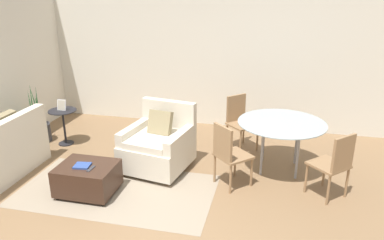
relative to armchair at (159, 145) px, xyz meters
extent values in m
plane|color=brown|center=(0.24, -1.65, -0.37)|extent=(20.00, 20.00, 0.00)
cube|color=silver|center=(0.24, 2.06, 1.01)|extent=(12.00, 0.06, 2.75)
cube|color=gray|center=(-0.35, -0.78, -0.36)|extent=(2.61, 1.44, 0.00)
cube|color=brown|center=(-0.35, -1.29, -0.36)|extent=(2.56, 0.05, 0.00)
cube|color=brown|center=(-0.35, -1.09, -0.36)|extent=(2.56, 0.05, 0.00)
cube|color=brown|center=(-0.35, -0.88, -0.36)|extent=(2.56, 0.05, 0.00)
cube|color=brown|center=(-0.35, -0.68, -0.36)|extent=(2.56, 0.05, 0.00)
cube|color=brown|center=(-0.35, -0.47, -0.36)|extent=(2.56, 0.05, 0.00)
cube|color=brown|center=(-0.35, -0.27, -0.36)|extent=(2.56, 0.05, 0.00)
cube|color=beige|center=(-1.89, -0.97, 0.28)|extent=(0.14, 1.85, 0.49)
cube|color=beige|center=(-2.27, -0.10, 0.17)|extent=(0.82, 0.12, 0.26)
cube|color=#8E7F5B|center=(-2.18, -0.55, 0.32)|extent=(0.19, 0.40, 0.41)
cube|color=beige|center=(-0.01, -0.04, -0.11)|extent=(1.03, 1.08, 0.39)
cube|color=beige|center=(-0.01, -0.08, 0.13)|extent=(0.77, 0.92, 0.10)
cube|color=beige|center=(0.06, 0.36, 0.34)|extent=(0.89, 0.27, 0.52)
cube|color=beige|center=(-0.38, 0.02, 0.18)|extent=(0.27, 0.87, 0.20)
cube|color=beige|center=(0.37, -0.11, 0.18)|extent=(0.27, 0.87, 0.20)
cylinder|color=brown|center=(-0.43, -0.37, -0.34)|extent=(0.05, 0.05, 0.06)
cylinder|color=brown|center=(0.28, -0.49, -0.34)|extent=(0.05, 0.05, 0.06)
cylinder|color=brown|center=(-0.29, 0.40, -0.34)|extent=(0.05, 0.05, 0.06)
cylinder|color=brown|center=(0.41, 0.28, -0.34)|extent=(0.05, 0.05, 0.06)
cube|color=#8E7F5B|center=(0.01, 0.07, 0.34)|extent=(0.38, 0.26, 0.36)
cube|color=#382319|center=(-0.69, -0.92, -0.15)|extent=(0.74, 0.60, 0.36)
cylinder|color=black|center=(-1.01, -1.17, -0.35)|extent=(0.04, 0.04, 0.04)
cylinder|color=black|center=(-0.37, -1.17, -0.35)|extent=(0.04, 0.04, 0.04)
cylinder|color=black|center=(-1.01, -0.67, -0.35)|extent=(0.04, 0.04, 0.04)
cylinder|color=black|center=(-0.37, -0.67, -0.35)|extent=(0.04, 0.04, 0.04)
cube|color=#2D478C|center=(-0.73, -0.95, 0.05)|extent=(0.22, 0.20, 0.02)
cube|color=#333338|center=(-0.59, -0.99, 0.04)|extent=(0.05, 0.17, 0.01)
cylinder|color=#333338|center=(-2.37, 0.49, -0.21)|extent=(0.39, 0.39, 0.32)
cylinder|color=black|center=(-2.37, 0.49, -0.06)|extent=(0.36, 0.36, 0.02)
cone|color=#286033|center=(-2.33, 0.48, 0.22)|extent=(0.05, 0.09, 0.54)
cone|color=#286033|center=(-2.34, 0.52, 0.30)|extent=(0.10, 0.09, 0.70)
cone|color=#286033|center=(-2.41, 0.57, 0.21)|extent=(0.08, 0.06, 0.51)
cone|color=#286033|center=(-2.42, 0.48, 0.31)|extent=(0.05, 0.09, 0.72)
cone|color=#286033|center=(-2.40, 0.41, 0.28)|extent=(0.08, 0.06, 0.65)
cone|color=#286033|center=(-2.33, 0.45, 0.32)|extent=(0.12, 0.11, 0.73)
cylinder|color=black|center=(-1.86, 0.49, 0.24)|extent=(0.47, 0.47, 0.02)
cylinder|color=black|center=(-1.86, 0.49, -0.06)|extent=(0.04, 0.04, 0.58)
cylinder|color=black|center=(-1.86, 0.49, -0.36)|extent=(0.26, 0.26, 0.02)
cube|color=silver|center=(-1.86, 0.49, 0.34)|extent=(0.15, 0.05, 0.18)
cube|color=#B2A893|center=(-1.86, 0.48, 0.34)|extent=(0.13, 0.04, 0.16)
cube|color=silver|center=(-1.86, 0.51, 0.30)|extent=(0.02, 0.04, 0.09)
cylinder|color=#99A8AD|center=(1.76, 0.36, 0.37)|extent=(1.27, 1.27, 0.01)
cylinder|color=#99999E|center=(1.52, 0.11, 0.00)|extent=(0.04, 0.04, 0.74)
cylinder|color=#99999E|center=(2.01, 0.11, 0.00)|extent=(0.04, 0.04, 0.74)
cylinder|color=#99999E|center=(1.52, 0.61, 0.00)|extent=(0.04, 0.04, 0.74)
cylinder|color=#99999E|center=(2.01, 0.61, 0.00)|extent=(0.04, 0.04, 0.74)
cube|color=#93704C|center=(1.15, -0.25, 0.07)|extent=(0.59, 0.59, 0.03)
cube|color=#93704C|center=(1.02, -0.39, 0.31)|extent=(0.29, 0.29, 0.45)
cylinder|color=#93704C|center=(1.41, -0.25, -0.16)|extent=(0.03, 0.03, 0.42)
cylinder|color=#93704C|center=(1.15, 0.00, -0.16)|extent=(0.03, 0.03, 0.42)
cylinder|color=#93704C|center=(1.15, -0.51, -0.16)|extent=(0.03, 0.03, 0.42)
cylinder|color=#93704C|center=(0.90, -0.25, -0.16)|extent=(0.03, 0.03, 0.42)
cube|color=#93704C|center=(2.38, -0.25, 0.07)|extent=(0.59, 0.59, 0.03)
cube|color=#93704C|center=(2.51, -0.39, 0.31)|extent=(0.29, 0.29, 0.45)
cylinder|color=#93704C|center=(2.38, 0.00, -0.16)|extent=(0.03, 0.03, 0.42)
cylinder|color=#93704C|center=(2.12, -0.25, -0.16)|extent=(0.03, 0.03, 0.42)
cylinder|color=#93704C|center=(2.63, -0.25, -0.16)|extent=(0.03, 0.03, 0.42)
cylinder|color=#93704C|center=(2.38, -0.51, -0.16)|extent=(0.03, 0.03, 0.42)
cube|color=#93704C|center=(1.15, 0.97, 0.07)|extent=(0.59, 0.59, 0.03)
cube|color=#93704C|center=(1.02, 1.11, 0.31)|extent=(0.29, 0.29, 0.45)
cylinder|color=#93704C|center=(1.15, 0.72, -0.16)|extent=(0.03, 0.03, 0.42)
cylinder|color=#93704C|center=(1.41, 0.97, -0.16)|extent=(0.03, 0.03, 0.42)
cylinder|color=#93704C|center=(0.90, 0.97, -0.16)|extent=(0.03, 0.03, 0.42)
cylinder|color=#93704C|center=(1.15, 1.23, -0.16)|extent=(0.03, 0.03, 0.42)
camera|label=1|loc=(1.64, -4.87, 2.26)|focal=35.00mm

